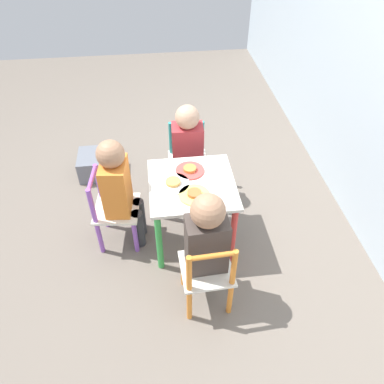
% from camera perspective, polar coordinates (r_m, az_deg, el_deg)
% --- Properties ---
extents(ground_plane, '(6.00, 6.00, 0.00)m').
position_cam_1_polar(ground_plane, '(2.41, 0.00, -6.79)').
color(ground_plane, '#6B6056').
extents(kids_table, '(0.48, 0.48, 0.45)m').
position_cam_1_polar(kids_table, '(2.15, 0.00, -0.31)').
color(kids_table, silver).
rests_on(kids_table, ground_plane).
extents(chair_teal, '(0.27, 0.27, 0.51)m').
position_cam_1_polar(chair_teal, '(2.59, -0.71, 4.72)').
color(chair_teal, silver).
rests_on(chair_teal, ground_plane).
extents(chair_purple, '(0.28, 0.28, 0.51)m').
position_cam_1_polar(chair_purple, '(2.28, -11.92, -2.73)').
color(chair_purple, silver).
rests_on(chair_purple, ground_plane).
extents(chair_orange, '(0.27, 0.27, 0.51)m').
position_cam_1_polar(chair_orange, '(1.93, 2.35, -12.35)').
color(chair_orange, silver).
rests_on(chair_orange, ground_plane).
extents(child_left, '(0.21, 0.21, 0.70)m').
position_cam_1_polar(child_left, '(2.44, -0.65, 6.91)').
color(child_left, '#4C608E').
rests_on(child_left, ground_plane).
extents(child_front, '(0.21, 0.22, 0.74)m').
position_cam_1_polar(child_front, '(2.14, -11.01, 0.80)').
color(child_front, '#38383D').
rests_on(child_front, ground_plane).
extents(child_right, '(0.22, 0.21, 0.74)m').
position_cam_1_polar(child_right, '(1.82, 2.14, -7.33)').
color(child_right, '#38383D').
rests_on(child_right, ground_plane).
extents(plate_left, '(0.17, 0.17, 0.03)m').
position_cam_1_polar(plate_left, '(2.17, -0.33, 3.36)').
color(plate_left, '#E54C47').
rests_on(plate_left, kids_table).
extents(plate_front, '(0.18, 0.18, 0.03)m').
position_cam_1_polar(plate_front, '(2.08, -2.88, 1.34)').
color(plate_front, white).
rests_on(plate_front, kids_table).
extents(plate_right, '(0.17, 0.17, 0.03)m').
position_cam_1_polar(plate_right, '(2.01, 0.35, -0.38)').
color(plate_right, '#EADB66').
rests_on(plate_right, kids_table).
extents(storage_bin, '(0.25, 0.28, 0.17)m').
position_cam_1_polar(storage_bin, '(2.91, -14.10, 4.14)').
color(storage_bin, slate).
rests_on(storage_bin, ground_plane).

